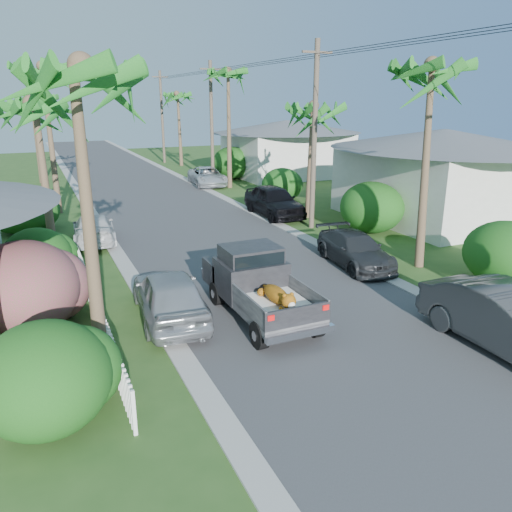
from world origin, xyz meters
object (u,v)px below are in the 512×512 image
palm_l_d (31,97)px  utility_pole_c (212,123)px  parked_car_rf (274,201)px  parked_car_lf (94,229)px  palm_l_a (72,68)px  parked_car_rd (207,177)px  utility_pole_b (314,136)px  parked_car_rm (355,250)px  parked_car_ln (169,295)px  palm_r_c (228,72)px  palm_r_d (178,94)px  palm_r_b (312,106)px  palm_r_a (436,66)px  palm_l_b (35,104)px  pickup_truck (255,281)px  house_right_far (286,150)px  parked_car_rn (510,321)px  utility_pole_d (162,117)px  palm_l_c (42,68)px  house_right_near (440,178)px

palm_l_d → utility_pole_c: 13.63m
parked_car_rf → parked_car_lf: bearing=-170.0°
palm_l_a → utility_pole_c: utility_pole_c is taller
parked_car_rd → utility_pole_b: 15.10m
palm_l_d → utility_pole_c: utility_pole_c is taller
parked_car_rm → parked_car_ln: bearing=-159.3°
parked_car_ln → palm_l_a: size_ratio=0.55×
parked_car_lf → palm_r_c: size_ratio=0.47×
palm_r_d → utility_pole_b: size_ratio=0.89×
palm_r_c → palm_r_b: bearing=-87.9°
palm_r_a → palm_l_b: bearing=155.4°
palm_l_d → utility_pole_b: size_ratio=0.86×
pickup_truck → parked_car_rf: (6.42, 11.67, -0.16)m
house_right_far → parked_car_ln: bearing=-124.2°
palm_r_b → utility_pole_c: bearing=94.4°
parked_car_rn → house_right_far: 31.94m
palm_r_c → utility_pole_d: size_ratio=1.04×
parked_car_rf → parked_car_ln: (-8.94, -11.12, -0.08)m
palm_r_d → pickup_truck: bearing=-102.6°
palm_l_d → palm_r_d: size_ratio=0.96×
parked_car_rd → palm_r_a: 22.63m
palm_l_d → parked_car_rf: bearing=-57.2°
parked_car_lf → palm_l_d: 20.24m
palm_l_a → parked_car_rn: bearing=-19.6°
palm_r_a → house_right_far: (6.70, 24.00, -5.30)m
pickup_truck → house_right_far: size_ratio=0.57×
parked_car_rd → palm_l_c: size_ratio=0.53×
utility_pole_b → palm_l_c: bearing=142.2°
palm_r_b → utility_pole_b: (-1.00, -2.00, -1.35)m
palm_l_c → palm_r_d: (12.50, 18.00, -1.18)m
palm_l_a → house_right_far: palm_l_a is taller
parked_car_rf → parked_car_lf: (-9.93, -1.47, -0.21)m
utility_pole_b → utility_pole_c: 15.00m
palm_l_d → palm_r_d: 14.32m
parked_car_rn → parked_car_rf: (1.40, 16.64, 0.02)m
palm_l_c → utility_pole_d: size_ratio=1.02×
parked_car_lf → palm_l_a: palm_l_a is taller
pickup_truck → palm_l_b: (-5.38, 7.53, 5.14)m
palm_r_a → house_right_near: bearing=41.8°
palm_r_a → house_right_far: bearing=74.4°
parked_car_rn → palm_r_c: size_ratio=0.54×
palm_r_d → house_right_near: palm_r_d is taller
parked_car_rn → palm_r_d: palm_r_d is taller
palm_l_d → utility_pole_b: (12.10, -21.00, -1.84)m
parked_car_rm → palm_r_d: (2.44, 33.00, 6.10)m
utility_pole_c → pickup_truck: bearing=-106.6°
parked_car_rd → house_right_near: (8.00, -15.57, 1.54)m
palm_r_b → utility_pole_c: utility_pole_c is taller
pickup_truck → palm_r_c: size_ratio=0.54×
parked_car_rm → parked_car_ln: 8.24m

